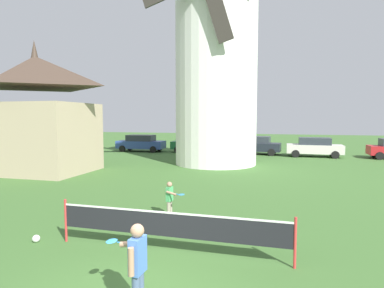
% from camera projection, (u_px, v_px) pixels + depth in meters
% --- Properties ---
extents(windmill, '(8.01, 6.25, 15.39)m').
position_uv_depth(windmill, '(216.00, 47.00, 21.59)').
color(windmill, white).
rests_on(windmill, ground_plane).
extents(tennis_net, '(5.64, 0.06, 1.10)m').
position_uv_depth(tennis_net, '(169.00, 225.00, 7.47)').
color(tennis_net, red).
rests_on(tennis_net, ground_plane).
extents(player_near, '(0.79, 0.60, 1.47)m').
position_uv_depth(player_near, '(137.00, 263.00, 5.19)').
color(player_near, slate).
rests_on(player_near, ground_plane).
extents(player_far, '(0.68, 0.57, 1.14)m').
position_uv_depth(player_far, '(170.00, 197.00, 10.26)').
color(player_far, '#9E937F').
rests_on(player_far, ground_plane).
extents(stray_ball, '(0.19, 0.19, 0.19)m').
position_uv_depth(stray_ball, '(36.00, 239.00, 8.20)').
color(stray_ball, silver).
rests_on(stray_ball, ground_plane).
extents(parked_car_blue, '(4.53, 2.02, 1.56)m').
position_uv_depth(parked_car_blue, '(141.00, 143.00, 30.44)').
color(parked_car_blue, '#334C99').
rests_on(parked_car_blue, ground_plane).
extents(parked_car_green, '(4.42, 1.97, 1.56)m').
position_uv_depth(parked_car_green, '(196.00, 144.00, 29.67)').
color(parked_car_green, '#1E6638').
rests_on(parked_car_green, ground_plane).
extents(parked_car_black, '(4.24, 2.15, 1.56)m').
position_uv_depth(parked_car_black, '(256.00, 145.00, 28.06)').
color(parked_car_black, '#1E232D').
rests_on(parked_car_black, ground_plane).
extents(parked_car_cream, '(4.34, 1.91, 1.56)m').
position_uv_depth(parked_car_cream, '(314.00, 147.00, 26.20)').
color(parked_car_cream, silver).
rests_on(parked_car_cream, ground_plane).
extents(chapel, '(6.36, 4.70, 7.60)m').
position_uv_depth(chapel, '(37.00, 116.00, 18.74)').
color(chapel, tan).
rests_on(chapel, ground_plane).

